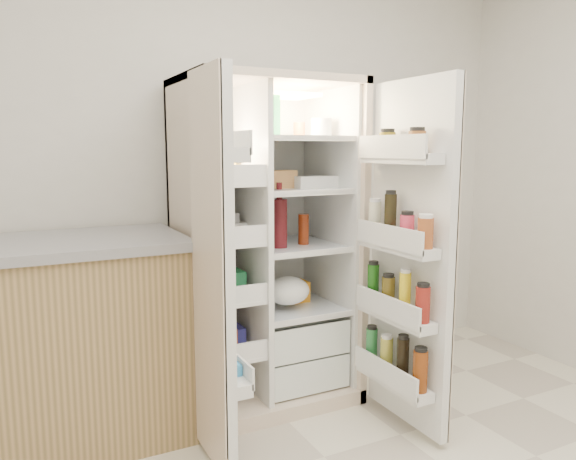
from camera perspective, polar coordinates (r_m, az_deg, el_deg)
name	(u,v)px	position (r m, az deg, el deg)	size (l,w,h in m)	color
wall_back	(233,161)	(3.37, -5.72, 7.16)	(4.00, 0.02, 2.70)	silver
refrigerator	(265,269)	(3.14, -2.45, -4.05)	(0.92, 0.70, 1.80)	beige
freezer_door	(214,274)	(2.38, -7.77, -4.57)	(0.15, 0.40, 1.72)	silver
fridge_door	(408,261)	(2.78, 12.40, -3.16)	(0.17, 0.58, 1.72)	silver
kitchen_counter	(39,345)	(2.89, -24.63, -10.89)	(1.38, 0.73, 1.00)	#A58252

